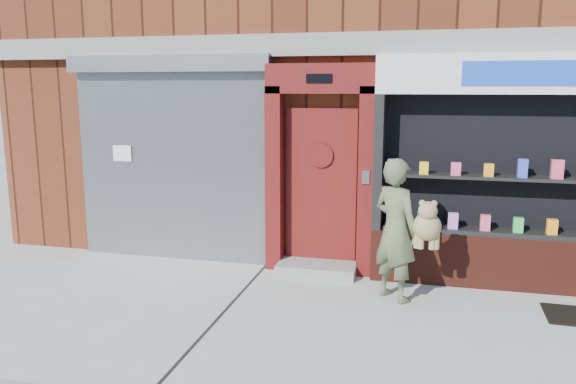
% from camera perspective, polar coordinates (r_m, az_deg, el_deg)
% --- Properties ---
extents(ground, '(80.00, 80.00, 0.00)m').
position_cam_1_polar(ground, '(6.32, 6.84, -13.64)').
color(ground, '#9E9E99').
rests_on(ground, ground).
extents(building, '(12.00, 8.16, 8.00)m').
position_cam_1_polar(building, '(11.82, 11.02, 17.30)').
color(building, '#522212').
rests_on(building, ground).
extents(shutter_bay, '(3.10, 0.30, 3.04)m').
position_cam_1_polar(shutter_bay, '(8.53, -11.70, 4.55)').
color(shutter_bay, gray).
rests_on(shutter_bay, ground).
extents(red_door_bay, '(1.52, 0.58, 2.90)m').
position_cam_1_polar(red_door_bay, '(7.80, 3.28, 2.27)').
color(red_door_bay, '#570F0F').
rests_on(red_door_bay, ground).
extents(pharmacy_bay, '(3.50, 0.41, 3.00)m').
position_cam_1_polar(pharmacy_bay, '(7.72, 21.76, 0.80)').
color(pharmacy_bay, '#511C13').
rests_on(pharmacy_bay, ground).
extents(woman, '(0.92, 0.73, 1.76)m').
position_cam_1_polar(woman, '(6.94, 11.18, -3.74)').
color(woman, '#566140').
rests_on(woman, ground).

